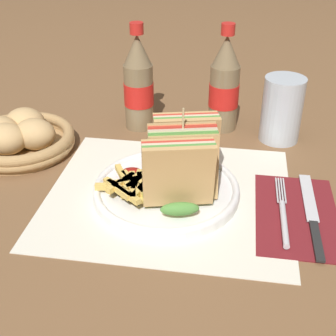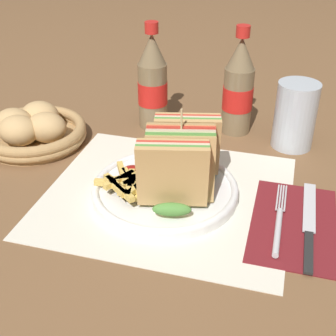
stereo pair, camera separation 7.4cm
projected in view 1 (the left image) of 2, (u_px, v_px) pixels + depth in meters
The scene contains 13 objects.
ground_plane at pixel (155, 194), 0.75m from camera, with size 4.00×4.00×0.00m, color brown.
placemat at pixel (169, 196), 0.74m from camera, with size 0.38×0.34×0.00m.
plate_main at pixel (166, 190), 0.74m from camera, with size 0.23×0.23×0.02m.
club_sandwich at pixel (182, 160), 0.71m from camera, with size 0.12×0.18×0.14m.
fries_pile at pixel (131, 185), 0.72m from camera, with size 0.10×0.11×0.02m.
ketchup_blob at pixel (132, 173), 0.75m from camera, with size 0.04×0.03×0.01m.
napkin at pixel (297, 214), 0.70m from camera, with size 0.12×0.21×0.00m.
fork at pixel (283, 216), 0.69m from camera, with size 0.02×0.17×0.01m.
knife at pixel (312, 214), 0.70m from camera, with size 0.02×0.21×0.00m.
coke_bottle_near at pixel (139, 85), 0.91m from camera, with size 0.06×0.06×0.21m.
coke_bottle_far at pixel (224, 86), 0.91m from camera, with size 0.06×0.06×0.21m.
glass_near at pixel (281, 113), 0.88m from camera, with size 0.08×0.08×0.12m.
bread_basket at pixel (19, 138), 0.86m from camera, with size 0.20×0.20×0.07m.
Camera 1 is at (0.12, -0.61, 0.43)m, focal length 50.00 mm.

